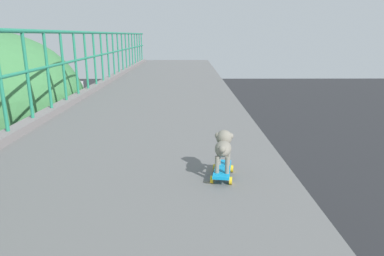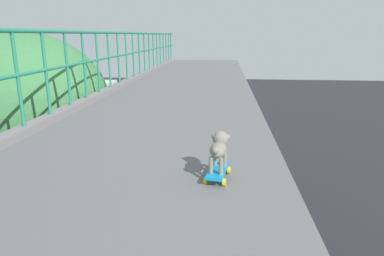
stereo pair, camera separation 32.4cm
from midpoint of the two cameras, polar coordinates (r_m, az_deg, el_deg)
city_bus at (r=27.45m, az=-17.84°, el=3.10°), size 2.63×10.72×3.58m
roadside_tree_mid at (r=8.53m, az=-25.95°, el=2.65°), size 4.00×4.00×7.64m
toy_skateboard at (r=2.96m, az=7.54°, el=-7.33°), size 0.23×0.43×0.09m
small_dog at (r=2.90m, az=7.80°, el=-3.14°), size 0.19×0.37×0.32m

